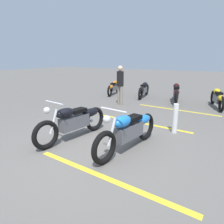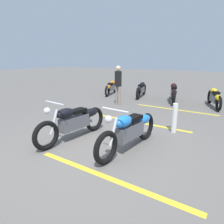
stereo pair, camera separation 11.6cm
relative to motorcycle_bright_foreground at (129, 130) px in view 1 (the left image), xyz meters
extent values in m
plane|color=#66605B|center=(-0.40, 0.74, -0.46)|extent=(60.00, 60.00, 0.00)
torus|color=black|center=(-0.83, 0.11, -0.13)|extent=(0.68, 0.20, 0.67)
torus|color=black|center=(0.72, -0.10, -0.13)|extent=(0.68, 0.20, 0.67)
cube|color=#59595E|center=(-0.01, 0.00, -0.04)|extent=(0.86, 0.33, 0.32)
ellipsoid|color=blue|center=(-0.28, 0.03, 0.26)|extent=(0.55, 0.35, 0.24)
ellipsoid|color=blue|center=(0.56, -0.08, 0.10)|extent=(0.59, 0.31, 0.22)
cube|color=black|center=(0.12, -0.02, 0.24)|extent=(0.47, 0.30, 0.09)
cylinder|color=silver|center=(-0.60, 0.08, 0.13)|extent=(0.27, 0.09, 0.56)
cylinder|color=silver|center=(-0.55, 0.07, 0.56)|extent=(0.12, 0.62, 0.04)
sphere|color=silver|center=(-0.75, 0.10, 0.42)|extent=(0.15, 0.15, 0.15)
cylinder|color=silver|center=(0.41, 0.08, -0.20)|extent=(0.71, 0.18, 0.09)
torus|color=black|center=(-0.97, 1.58, -0.13)|extent=(0.68, 0.20, 0.67)
torus|color=black|center=(0.57, 1.37, -0.13)|extent=(0.68, 0.20, 0.67)
cube|color=#59595E|center=(-0.15, 1.47, -0.04)|extent=(0.86, 0.33, 0.32)
ellipsoid|color=black|center=(-0.42, 1.50, 0.26)|extent=(0.55, 0.35, 0.24)
ellipsoid|color=black|center=(0.41, 1.39, 0.10)|extent=(0.59, 0.31, 0.22)
cube|color=black|center=(-0.02, 1.45, 0.24)|extent=(0.47, 0.30, 0.09)
cylinder|color=silver|center=(-0.75, 1.54, 0.13)|extent=(0.27, 0.09, 0.56)
cylinder|color=silver|center=(-0.70, 1.54, 0.56)|extent=(0.12, 0.62, 0.04)
sphere|color=silver|center=(-0.89, 1.56, 0.42)|extent=(0.15, 0.15, 0.15)
cylinder|color=silver|center=(0.26, 1.55, -0.20)|extent=(0.71, 0.18, 0.09)
torus|color=black|center=(6.03, -1.07, -0.16)|extent=(0.61, 0.28, 0.61)
torus|color=black|center=(4.69, -1.50, -0.16)|extent=(0.61, 0.28, 0.61)
cube|color=#59595E|center=(5.32, -1.30, -0.08)|extent=(0.78, 0.42, 0.29)
ellipsoid|color=yellow|center=(5.55, -1.22, 0.19)|extent=(0.52, 0.38, 0.22)
ellipsoid|color=yellow|center=(4.83, -1.45, 0.04)|extent=(0.55, 0.36, 0.20)
cube|color=black|center=(5.21, -1.33, 0.17)|extent=(0.44, 0.33, 0.08)
torus|color=black|center=(6.32, 0.65, -0.13)|extent=(0.67, 0.29, 0.67)
torus|color=black|center=(4.83, 0.23, -0.13)|extent=(0.67, 0.29, 0.67)
cube|color=#59595E|center=(5.53, 0.43, -0.04)|extent=(0.86, 0.44, 0.32)
ellipsoid|color=black|center=(5.78, 0.50, 0.25)|extent=(0.57, 0.41, 0.24)
ellipsoid|color=black|center=(4.98, 0.27, 0.09)|extent=(0.60, 0.38, 0.22)
cube|color=black|center=(5.40, 0.39, 0.23)|extent=(0.49, 0.35, 0.09)
torus|color=black|center=(6.61, 2.28, -0.16)|extent=(0.61, 0.20, 0.60)
torus|color=black|center=(5.23, 2.05, -0.16)|extent=(0.61, 0.20, 0.60)
cube|color=#59595E|center=(5.87, 2.16, -0.09)|extent=(0.78, 0.32, 0.29)
ellipsoid|color=black|center=(6.11, 2.20, 0.18)|extent=(0.50, 0.33, 0.22)
ellipsoid|color=black|center=(5.37, 2.07, 0.04)|extent=(0.53, 0.30, 0.20)
cube|color=black|center=(5.76, 2.14, 0.17)|extent=(0.42, 0.28, 0.08)
torus|color=black|center=(6.45, 4.03, -0.17)|extent=(0.60, 0.22, 0.59)
torus|color=black|center=(5.11, 3.74, -0.17)|extent=(0.60, 0.22, 0.59)
cube|color=#59595E|center=(5.74, 3.88, -0.09)|extent=(0.77, 0.35, 0.28)
ellipsoid|color=orange|center=(5.97, 3.93, 0.17)|extent=(0.50, 0.34, 0.21)
ellipsoid|color=orange|center=(5.24, 3.77, 0.03)|extent=(0.53, 0.31, 0.19)
cube|color=black|center=(5.62, 3.85, 0.16)|extent=(0.43, 0.29, 0.08)
cylinder|color=gray|center=(3.79, 2.44, -0.06)|extent=(0.12, 0.12, 0.80)
cylinder|color=gray|center=(3.73, 2.28, -0.06)|extent=(0.12, 0.12, 0.80)
cube|color=black|center=(3.76, 2.36, 0.66)|extent=(0.25, 0.28, 0.64)
sphere|color=beige|center=(3.76, 2.36, 1.10)|extent=(0.22, 0.22, 0.22)
cylinder|color=white|center=(1.57, -0.59, -0.06)|extent=(0.14, 0.14, 0.81)
cube|color=yellow|center=(-1.23, -0.14, -0.46)|extent=(0.31, 3.20, 0.01)
cube|color=yellow|center=(1.88, 0.53, -0.46)|extent=(0.31, 3.20, 0.01)
cube|color=yellow|center=(4.13, 0.00, -0.46)|extent=(0.31, 3.20, 0.01)
camera|label=1|loc=(-3.77, -1.88, 1.53)|focal=32.43mm
camera|label=2|loc=(-3.83, -1.78, 1.53)|focal=32.43mm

